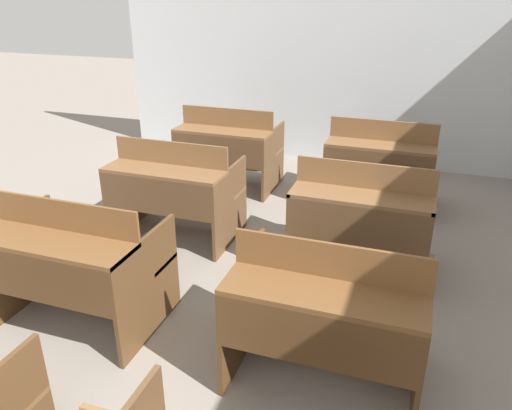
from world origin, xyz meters
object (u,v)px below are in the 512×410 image
object	(u,v)px
bench_back_left	(229,147)
bench_back_right	(380,163)
bench_second_left	(75,262)
bench_second_right	(327,313)
bench_third_right	(362,216)
bench_third_left	(175,189)

from	to	relation	value
bench_back_left	bench_back_right	world-z (taller)	same
bench_second_left	bench_second_right	xyz separation A→B (m)	(1.71, -0.01, 0.00)
bench_back_right	bench_third_right	bearing A→B (deg)	-89.80
bench_third_left	bench_back_right	xyz separation A→B (m)	(1.68, 1.36, 0.00)
bench_second_right	bench_back_right	size ratio (longest dim) A/B	1.00
bench_third_left	bench_third_right	size ratio (longest dim) A/B	1.00
bench_third_left	bench_back_left	xyz separation A→B (m)	(-0.01, 1.34, 0.00)
bench_back_left	bench_back_right	size ratio (longest dim) A/B	1.00
bench_third_left	bench_back_right	size ratio (longest dim) A/B	1.00
bench_third_left	bench_back_right	distance (m)	2.16
bench_third_left	bench_third_right	world-z (taller)	same
bench_second_left	bench_back_left	world-z (taller)	same
bench_second_left	bench_third_left	distance (m)	1.38
bench_second_left	bench_back_right	xyz separation A→B (m)	(1.70, 2.74, 0.00)
bench_second_left	bench_back_left	distance (m)	2.72
bench_third_right	bench_back_right	world-z (taller)	same
bench_second_right	bench_back_right	distance (m)	2.74
bench_back_right	bench_back_left	bearing A→B (deg)	-179.46
bench_back_left	bench_back_right	xyz separation A→B (m)	(1.69, 0.02, 0.00)
bench_third_right	bench_back_right	distance (m)	1.38
bench_third_left	bench_third_right	distance (m)	1.69
bench_third_left	bench_back_left	size ratio (longest dim) A/B	1.00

